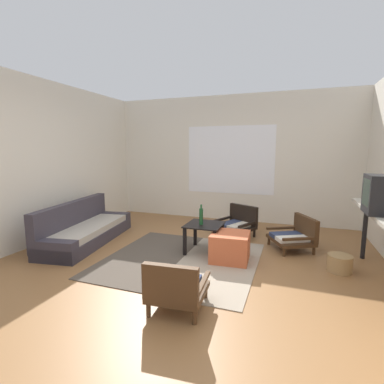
{
  "coord_description": "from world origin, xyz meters",
  "views": [
    {
      "loc": [
        1.32,
        -3.1,
        1.55
      ],
      "look_at": [
        -0.14,
        0.95,
        0.91
      ],
      "focal_mm": 26.58,
      "sensor_mm": 36.0,
      "label": 1
    }
  ],
  "objects_px": {
    "coffee_table": "(204,230)",
    "armchair_corner": "(295,235)",
    "ottoman_orange": "(230,247)",
    "console_shelf": "(383,219)",
    "armchair_striped_foreground": "(176,287)",
    "glass_bottle": "(201,216)",
    "couch": "(85,230)",
    "clay_vase": "(375,196)",
    "wicker_basket": "(340,263)",
    "armchair_by_window": "(238,222)"
  },
  "relations": [
    {
      "from": "coffee_table",
      "to": "armchair_corner",
      "type": "relative_size",
      "value": 0.68
    },
    {
      "from": "ottoman_orange",
      "to": "console_shelf",
      "type": "bearing_deg",
      "value": -2.17
    },
    {
      "from": "armchair_striped_foreground",
      "to": "console_shelf",
      "type": "xyz_separation_m",
      "value": [
        2.0,
        1.36,
        0.52
      ]
    },
    {
      "from": "armchair_corner",
      "to": "glass_bottle",
      "type": "xyz_separation_m",
      "value": [
        -1.34,
        -0.66,
        0.34
      ]
    },
    {
      "from": "couch",
      "to": "ottoman_orange",
      "type": "height_order",
      "value": "couch"
    },
    {
      "from": "couch",
      "to": "armchair_corner",
      "type": "bearing_deg",
      "value": 13.72
    },
    {
      "from": "coffee_table",
      "to": "armchair_striped_foreground",
      "type": "xyz_separation_m",
      "value": [
        0.22,
        -1.62,
        -0.11
      ]
    },
    {
      "from": "armchair_corner",
      "to": "console_shelf",
      "type": "xyz_separation_m",
      "value": [
        0.92,
        -0.87,
        0.53
      ]
    },
    {
      "from": "ottoman_orange",
      "to": "console_shelf",
      "type": "height_order",
      "value": "console_shelf"
    },
    {
      "from": "glass_bottle",
      "to": "ottoman_orange",
      "type": "bearing_deg",
      "value": -16.89
    },
    {
      "from": "clay_vase",
      "to": "wicker_basket",
      "type": "height_order",
      "value": "clay_vase"
    },
    {
      "from": "couch",
      "to": "armchair_corner",
      "type": "distance_m",
      "value": 3.45
    },
    {
      "from": "ottoman_orange",
      "to": "coffee_table",
      "type": "bearing_deg",
      "value": 156.33
    },
    {
      "from": "couch",
      "to": "armchair_striped_foreground",
      "type": "height_order",
      "value": "couch"
    },
    {
      "from": "coffee_table",
      "to": "armchair_by_window",
      "type": "distance_m",
      "value": 1.06
    },
    {
      "from": "clay_vase",
      "to": "glass_bottle",
      "type": "relative_size",
      "value": 1.05
    },
    {
      "from": "console_shelf",
      "to": "glass_bottle",
      "type": "distance_m",
      "value": 2.27
    },
    {
      "from": "armchair_striped_foreground",
      "to": "glass_bottle",
      "type": "relative_size",
      "value": 1.93
    },
    {
      "from": "couch",
      "to": "ottoman_orange",
      "type": "distance_m",
      "value": 2.49
    },
    {
      "from": "armchair_by_window",
      "to": "glass_bottle",
      "type": "xyz_separation_m",
      "value": [
        -0.36,
        -1.05,
        0.32
      ]
    },
    {
      "from": "couch",
      "to": "console_shelf",
      "type": "xyz_separation_m",
      "value": [
        4.27,
        -0.05,
        0.55
      ]
    },
    {
      "from": "console_shelf",
      "to": "glass_bottle",
      "type": "xyz_separation_m",
      "value": [
        -2.26,
        0.21,
        -0.19
      ]
    },
    {
      "from": "armchair_corner",
      "to": "clay_vase",
      "type": "relative_size",
      "value": 2.56
    },
    {
      "from": "clay_vase",
      "to": "console_shelf",
      "type": "bearing_deg",
      "value": -90.0
    },
    {
      "from": "wicker_basket",
      "to": "couch",
      "type": "bearing_deg",
      "value": -178.16
    },
    {
      "from": "armchair_striped_foreground",
      "to": "couch",
      "type": "bearing_deg",
      "value": 148.17
    },
    {
      "from": "couch",
      "to": "clay_vase",
      "type": "distance_m",
      "value": 4.35
    },
    {
      "from": "console_shelf",
      "to": "glass_bottle",
      "type": "height_order",
      "value": "console_shelf"
    },
    {
      "from": "console_shelf",
      "to": "coffee_table",
      "type": "bearing_deg",
      "value": 173.3
    },
    {
      "from": "clay_vase",
      "to": "wicker_basket",
      "type": "relative_size",
      "value": 1.06
    },
    {
      "from": "glass_bottle",
      "to": "couch",
      "type": "bearing_deg",
      "value": -175.44
    },
    {
      "from": "armchair_by_window",
      "to": "coffee_table",
      "type": "bearing_deg",
      "value": -108.0
    },
    {
      "from": "coffee_table",
      "to": "armchair_by_window",
      "type": "relative_size",
      "value": 0.72
    },
    {
      "from": "ottoman_orange",
      "to": "glass_bottle",
      "type": "xyz_separation_m",
      "value": [
        -0.48,
        0.15,
        0.37
      ]
    },
    {
      "from": "console_shelf",
      "to": "ottoman_orange",
      "type": "bearing_deg",
      "value": 177.83
    },
    {
      "from": "glass_bottle",
      "to": "wicker_basket",
      "type": "relative_size",
      "value": 1.02
    },
    {
      "from": "armchair_by_window",
      "to": "glass_bottle",
      "type": "height_order",
      "value": "glass_bottle"
    },
    {
      "from": "coffee_table",
      "to": "wicker_basket",
      "type": "bearing_deg",
      "value": -2.61
    },
    {
      "from": "armchair_striped_foreground",
      "to": "clay_vase",
      "type": "relative_size",
      "value": 1.84
    },
    {
      "from": "couch",
      "to": "wicker_basket",
      "type": "bearing_deg",
      "value": 1.84
    },
    {
      "from": "armchair_by_window",
      "to": "armchair_striped_foreground",
      "type": "xyz_separation_m",
      "value": [
        -0.1,
        -2.62,
        -0.01
      ]
    },
    {
      "from": "glass_bottle",
      "to": "clay_vase",
      "type": "bearing_deg",
      "value": 5.19
    },
    {
      "from": "coffee_table",
      "to": "console_shelf",
      "type": "height_order",
      "value": "console_shelf"
    },
    {
      "from": "couch",
      "to": "armchair_by_window",
      "type": "height_order",
      "value": "couch"
    },
    {
      "from": "couch",
      "to": "ottoman_orange",
      "type": "xyz_separation_m",
      "value": [
        2.49,
        0.02,
        -0.01
      ]
    },
    {
      "from": "armchair_by_window",
      "to": "ottoman_orange",
      "type": "height_order",
      "value": "armchair_by_window"
    },
    {
      "from": "coffee_table",
      "to": "glass_bottle",
      "type": "relative_size",
      "value": 1.81
    },
    {
      "from": "coffee_table",
      "to": "clay_vase",
      "type": "bearing_deg",
      "value": 4.04
    },
    {
      "from": "couch",
      "to": "clay_vase",
      "type": "height_order",
      "value": "clay_vase"
    },
    {
      "from": "ottoman_orange",
      "to": "clay_vase",
      "type": "bearing_deg",
      "value": 11.13
    }
  ]
}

